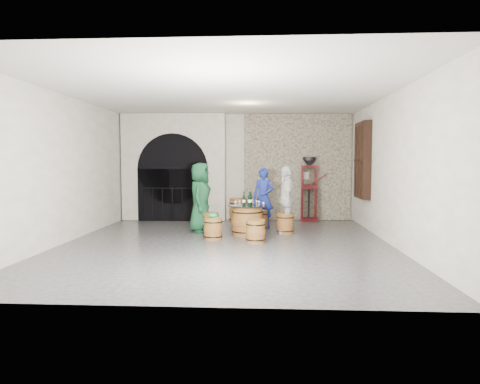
# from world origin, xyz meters

# --- Properties ---
(ground) EXTENTS (8.00, 8.00, 0.00)m
(ground) POSITION_xyz_m (0.00, 0.00, 0.00)
(ground) COLOR #2A2B2D
(ground) RESTS_ON ground
(wall_back) EXTENTS (8.00, 0.00, 8.00)m
(wall_back) POSITION_xyz_m (0.00, 4.00, 1.60)
(wall_back) COLOR beige
(wall_back) RESTS_ON ground
(wall_front) EXTENTS (8.00, 0.00, 8.00)m
(wall_front) POSITION_xyz_m (0.00, -4.00, 1.60)
(wall_front) COLOR beige
(wall_front) RESTS_ON ground
(wall_left) EXTENTS (0.00, 8.00, 8.00)m
(wall_left) POSITION_xyz_m (-3.50, 0.00, 1.60)
(wall_left) COLOR beige
(wall_left) RESTS_ON ground
(wall_right) EXTENTS (0.00, 8.00, 8.00)m
(wall_right) POSITION_xyz_m (3.50, 0.00, 1.60)
(wall_right) COLOR beige
(wall_right) RESTS_ON ground
(ceiling) EXTENTS (8.00, 8.00, 0.00)m
(ceiling) POSITION_xyz_m (0.00, 0.00, 3.20)
(ceiling) COLOR beige
(ceiling) RESTS_ON wall_back
(stone_facing_panel) EXTENTS (3.20, 0.12, 3.18)m
(stone_facing_panel) POSITION_xyz_m (1.80, 3.94, 1.60)
(stone_facing_panel) COLOR gray
(stone_facing_panel) RESTS_ON ground
(arched_opening) EXTENTS (3.10, 0.60, 3.19)m
(arched_opening) POSITION_xyz_m (-1.90, 3.74, 1.58)
(arched_opening) COLOR beige
(arched_opening) RESTS_ON ground
(shuttered_window) EXTENTS (0.23, 1.10, 2.00)m
(shuttered_window) POSITION_xyz_m (3.38, 2.40, 1.80)
(shuttered_window) COLOR black
(shuttered_window) RESTS_ON wall_right
(barrel_table) EXTENTS (0.93, 0.93, 0.72)m
(barrel_table) POSITION_xyz_m (0.41, 1.16, 0.36)
(barrel_table) COLOR brown
(barrel_table) RESTS_ON ground
(barrel_stool_left) EXTENTS (0.44, 0.44, 0.50)m
(barrel_stool_left) POSITION_xyz_m (-0.52, 1.46, 0.25)
(barrel_stool_left) COLOR brown
(barrel_stool_left) RESTS_ON ground
(barrel_stool_far) EXTENTS (0.44, 0.44, 0.50)m
(barrel_stool_far) POSITION_xyz_m (0.70, 2.09, 0.25)
(barrel_stool_far) COLOR brown
(barrel_stool_far) RESTS_ON ground
(barrel_stool_right) EXTENTS (0.44, 0.44, 0.50)m
(barrel_stool_right) POSITION_xyz_m (1.33, 1.45, 0.25)
(barrel_stool_right) COLOR brown
(barrel_stool_right) RESTS_ON ground
(barrel_stool_near_right) EXTENTS (0.44, 0.44, 0.50)m
(barrel_stool_near_right) POSITION_xyz_m (0.63, 0.21, 0.25)
(barrel_stool_near_right) COLOR brown
(barrel_stool_near_right) RESTS_ON ground
(barrel_stool_near_left) EXTENTS (0.44, 0.44, 0.50)m
(barrel_stool_near_left) POSITION_xyz_m (-0.34, 0.54, 0.25)
(barrel_stool_near_left) COLOR brown
(barrel_stool_near_left) RESTS_ON ground
(green_cap) EXTENTS (0.24, 0.19, 0.11)m
(green_cap) POSITION_xyz_m (-0.34, 0.54, 0.54)
(green_cap) COLOR #0D9338
(green_cap) RESTS_ON barrel_stool_near_left
(person_green) EXTENTS (0.61, 0.89, 1.74)m
(person_green) POSITION_xyz_m (-0.78, 1.55, 0.87)
(person_green) COLOR #113F23
(person_green) RESTS_ON ground
(person_blue) EXTENTS (0.69, 0.57, 1.61)m
(person_blue) POSITION_xyz_m (0.79, 2.37, 0.80)
(person_blue) COLOR navy
(person_blue) RESTS_ON ground
(person_white) EXTENTS (0.43, 0.98, 1.66)m
(person_white) POSITION_xyz_m (1.37, 1.46, 0.83)
(person_white) COLOR silver
(person_white) RESTS_ON ground
(wine_bottle_left) EXTENTS (0.08, 0.08, 0.32)m
(wine_bottle_left) POSITION_xyz_m (0.33, 1.14, 0.85)
(wine_bottle_left) COLOR black
(wine_bottle_left) RESTS_ON barrel_table
(wine_bottle_center) EXTENTS (0.08, 0.08, 0.32)m
(wine_bottle_center) POSITION_xyz_m (0.47, 1.13, 0.85)
(wine_bottle_center) COLOR black
(wine_bottle_center) RESTS_ON barrel_table
(wine_bottle_right) EXTENTS (0.08, 0.08, 0.32)m
(wine_bottle_right) POSITION_xyz_m (0.49, 1.26, 0.85)
(wine_bottle_right) COLOR black
(wine_bottle_right) RESTS_ON barrel_table
(tasting_glass_a) EXTENTS (0.05, 0.05, 0.10)m
(tasting_glass_a) POSITION_xyz_m (0.12, 1.10, 0.77)
(tasting_glass_a) COLOR #C67D26
(tasting_glass_a) RESTS_ON barrel_table
(tasting_glass_b) EXTENTS (0.05, 0.05, 0.10)m
(tasting_glass_b) POSITION_xyz_m (0.69, 1.26, 0.77)
(tasting_glass_b) COLOR #C67D26
(tasting_glass_b) RESTS_ON barrel_table
(tasting_glass_c) EXTENTS (0.05, 0.05, 0.10)m
(tasting_glass_c) POSITION_xyz_m (0.22, 1.32, 0.77)
(tasting_glass_c) COLOR #C67D26
(tasting_glass_c) RESTS_ON barrel_table
(tasting_glass_d) EXTENTS (0.05, 0.05, 0.10)m
(tasting_glass_d) POSITION_xyz_m (0.63, 1.39, 0.77)
(tasting_glass_d) COLOR #C67D26
(tasting_glass_d) RESTS_ON barrel_table
(tasting_glass_e) EXTENTS (0.05, 0.05, 0.10)m
(tasting_glass_e) POSITION_xyz_m (0.80, 0.93, 0.77)
(tasting_glass_e) COLOR #C67D26
(tasting_glass_e) RESTS_ON barrel_table
(tasting_glass_f) EXTENTS (0.05, 0.05, 0.10)m
(tasting_glass_f) POSITION_xyz_m (0.13, 1.30, 0.77)
(tasting_glass_f) COLOR #C67D26
(tasting_glass_f) RESTS_ON barrel_table
(side_barrel) EXTENTS (0.53, 0.53, 0.71)m
(side_barrel) POSITION_xyz_m (0.06, 3.27, 0.35)
(side_barrel) COLOR brown
(side_barrel) RESTS_ON ground
(corking_press) EXTENTS (0.79, 0.46, 1.90)m
(corking_press) POSITION_xyz_m (2.14, 3.70, 1.11)
(corking_press) COLOR #540E14
(corking_press) RESTS_ON ground
(control_box) EXTENTS (0.18, 0.10, 0.22)m
(control_box) POSITION_xyz_m (2.05, 3.86, 1.35)
(control_box) COLOR silver
(control_box) RESTS_ON wall_back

